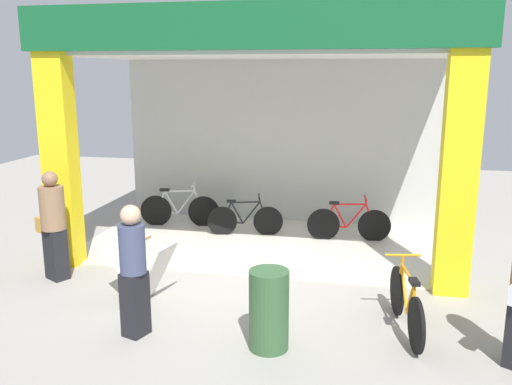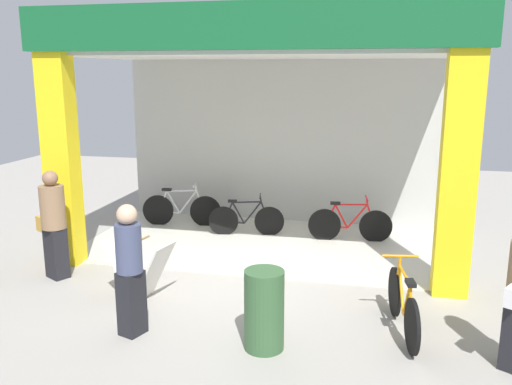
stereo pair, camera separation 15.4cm
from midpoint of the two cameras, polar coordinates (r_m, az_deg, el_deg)
name	(u,v)px [view 1 (the left image)]	position (r m, az deg, el deg)	size (l,w,h in m)	color
ground_plane	(245,276)	(8.47, -1.68, -8.85)	(20.98, 20.98, 0.00)	#9E9991
shop_facade	(267,124)	(9.69, 0.70, 7.28)	(6.69, 3.66, 4.04)	beige
bicycle_inside_0	(180,209)	(11.12, -8.46, -1.78)	(1.61, 0.44, 0.89)	black
bicycle_inside_1	(349,223)	(10.19, 9.31, -3.23)	(1.54, 0.42, 0.85)	black
bicycle_inside_2	(245,220)	(10.40, -1.60, -2.87)	(1.43, 0.41, 0.80)	black
bicycle_parked_0	(406,304)	(6.89, 14.93, -11.30)	(0.44, 1.60, 0.89)	black
sandwich_board_sign	(142,271)	(7.66, -12.49, -8.05)	(0.99, 0.65, 0.88)	silver
pedestrian_2	(53,224)	(8.70, -21.10, -3.10)	(0.67, 0.53, 1.67)	black
pedestrian_3	(133,269)	(6.59, -13.48, -7.89)	(0.40, 0.40, 1.61)	black
trash_bin	(269,310)	(6.25, 0.64, -12.28)	(0.46, 0.46, 0.94)	#335933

